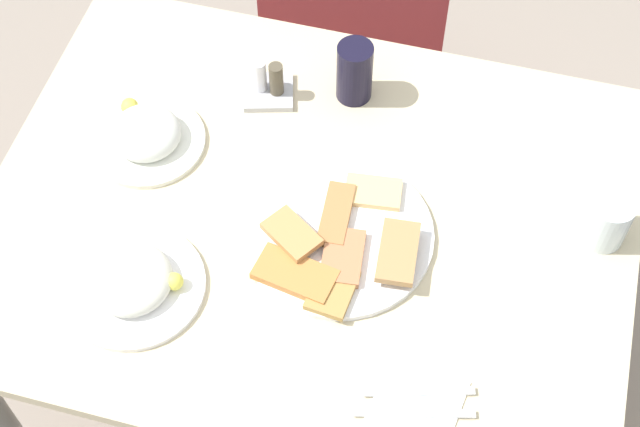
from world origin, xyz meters
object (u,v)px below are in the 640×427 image
(dining_table, at_px, (309,242))
(drinking_glass, at_px, (607,219))
(condiment_caddy, at_px, (268,85))
(spoon, at_px, (420,392))
(fork, at_px, (415,413))
(pide_platter, at_px, (337,239))
(soda_can, at_px, (355,72))
(dining_chair, at_px, (348,27))
(salad_plate_greens, at_px, (146,135))
(salad_plate_rice, at_px, (133,282))
(paper_napkin, at_px, (417,403))

(dining_table, bearing_deg, drinking_glass, 10.10)
(drinking_glass, relative_size, condiment_caddy, 0.86)
(spoon, bearing_deg, fork, -105.79)
(pide_platter, distance_m, soda_can, 0.33)
(dining_chair, distance_m, condiment_caddy, 0.53)
(condiment_caddy, bearing_deg, salad_plate_greens, -137.25)
(dining_chair, xyz_separation_m, condiment_caddy, (-0.05, -0.45, 0.28))
(salad_plate_greens, bearing_deg, soda_can, 31.75)
(spoon, distance_m, condiment_caddy, 0.65)
(drinking_glass, xyz_separation_m, spoon, (-0.24, -0.36, -0.04))
(dining_table, xyz_separation_m, pide_platter, (0.06, -0.04, 0.10))
(dining_chair, height_order, spoon, dining_chair)
(soda_can, height_order, condiment_caddy, soda_can)
(spoon, relative_size, condiment_caddy, 1.51)
(salad_plate_rice, distance_m, paper_napkin, 0.49)
(dining_table, height_order, salad_plate_rice, salad_plate_rice)
(paper_napkin, height_order, fork, fork)
(paper_napkin, distance_m, condiment_caddy, 0.66)
(spoon, bearing_deg, paper_napkin, -105.79)
(dining_chair, bearing_deg, salad_plate_greens, -110.16)
(salad_plate_rice, distance_m, fork, 0.49)
(condiment_caddy, bearing_deg, soda_can, 14.68)
(condiment_caddy, bearing_deg, paper_napkin, -53.69)
(pide_platter, height_order, fork, pide_platter)
(dining_chair, relative_size, salad_plate_greens, 4.35)
(pide_platter, bearing_deg, drinking_glass, 16.74)
(soda_can, height_order, drinking_glass, soda_can)
(paper_napkin, relative_size, spoon, 0.76)
(salad_plate_greens, xyz_separation_m, paper_napkin, (0.57, -0.37, -0.02))
(pide_platter, xyz_separation_m, paper_napkin, (0.19, -0.25, -0.01))
(salad_plate_rice, bearing_deg, soda_can, 63.43)
(pide_platter, bearing_deg, salad_plate_greens, 162.67)
(condiment_caddy, bearing_deg, dining_table, -59.63)
(drinking_glass, height_order, spoon, drinking_glass)
(paper_napkin, bearing_deg, salad_plate_greens, 147.16)
(salad_plate_rice, relative_size, paper_napkin, 1.83)
(dining_chair, xyz_separation_m, fork, (0.34, -1.00, 0.26))
(salad_plate_greens, height_order, salad_plate_rice, salad_plate_greens)
(condiment_caddy, bearing_deg, salad_plate_rice, -101.66)
(salad_plate_greens, distance_m, condiment_caddy, 0.24)
(paper_napkin, bearing_deg, salad_plate_rice, 170.59)
(paper_napkin, bearing_deg, fork, -90.00)
(pide_platter, bearing_deg, fork, -54.90)
(spoon, height_order, condiment_caddy, condiment_caddy)
(soda_can, height_order, spoon, soda_can)
(dining_table, bearing_deg, dining_chair, 97.81)
(pide_platter, height_order, salad_plate_greens, salad_plate_greens)
(salad_plate_greens, xyz_separation_m, soda_can, (0.33, 0.20, 0.04))
(drinking_glass, bearing_deg, dining_table, -169.90)
(soda_can, xyz_separation_m, paper_napkin, (0.24, -0.57, -0.06))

